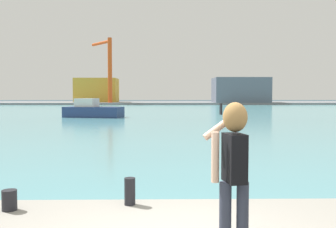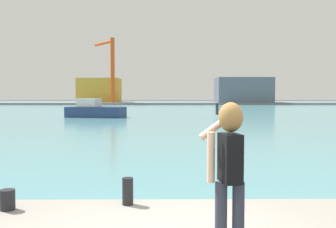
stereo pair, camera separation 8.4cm
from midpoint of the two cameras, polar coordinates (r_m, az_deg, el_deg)
The scene contains 10 objects.
ground_plane at distance 54.48m, azimuth -0.76°, elevation 0.47°, with size 220.00×220.00×0.00m, color #334751.
harbor_water at distance 56.48m, azimuth -0.77°, elevation 0.57°, with size 140.00×100.00×0.02m, color #599EA8.
far_shore_dock at distance 96.46m, azimuth -0.87°, elevation 1.70°, with size 140.00×20.00×0.49m, color gray.
person_photographer at distance 4.38m, azimuth 9.37°, elevation -7.07°, with size 0.53×0.55×1.74m.
harbor_bollard at distance 6.35m, azimuth -6.22°, elevation -11.64°, with size 0.18×0.18×0.45m, color black.
harbor_bollard_2 at distance 6.56m, azimuth -23.37°, elevation -11.96°, with size 0.23×0.23×0.32m, color black.
boat_moored at distance 39.67m, azimuth -11.52°, elevation 0.54°, with size 6.37×3.69×1.97m.
warehouse_left at distance 97.27m, azimuth -10.81°, elevation 3.58°, with size 10.38×8.13×6.02m, color gold.
warehouse_right at distance 92.77m, azimuth 10.95°, elevation 3.60°, with size 13.06×8.67×5.97m, color slate.
port_crane at distance 90.59m, azimuth -9.17°, elevation 7.50°, with size 5.94×7.56×15.25m.
Camera 1 is at (-0.27, -4.43, 2.38)m, focal length 39.98 mm.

